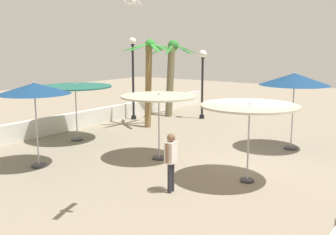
% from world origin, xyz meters
% --- Properties ---
extents(ground_plane, '(56.00, 56.00, 0.00)m').
position_xyz_m(ground_plane, '(0.00, 0.00, 0.00)').
color(ground_plane, gray).
extents(boundary_wall, '(25.20, 0.30, 0.81)m').
position_xyz_m(boundary_wall, '(0.00, 9.83, 0.40)').
color(boundary_wall, silver).
rests_on(boundary_wall, ground_plane).
extents(patio_umbrella_0, '(2.68, 2.68, 2.42)m').
position_xyz_m(patio_umbrella_0, '(-0.77, 3.29, 2.18)').
color(patio_umbrella_0, '#333338').
rests_on(patio_umbrella_0, ground_plane).
extents(patio_umbrella_1, '(2.88, 2.88, 2.44)m').
position_xyz_m(patio_umbrella_1, '(-1.15, -0.34, 2.25)').
color(patio_umbrella_1, '#333338').
rests_on(patio_umbrella_1, ground_plane).
extents(patio_umbrella_2, '(2.68, 2.68, 3.05)m').
position_xyz_m(patio_umbrella_2, '(3.41, -0.10, 2.76)').
color(patio_umbrella_2, '#333338').
rests_on(patio_umbrella_2, ground_plane).
extents(patio_umbrella_3, '(3.06, 3.06, 2.47)m').
position_xyz_m(patio_umbrella_3, '(-0.54, 7.90, 2.24)').
color(patio_umbrella_3, '#333338').
rests_on(patio_umbrella_3, ground_plane).
extents(patio_umbrella_4, '(2.39, 2.39, 2.90)m').
position_xyz_m(patio_umbrella_4, '(-3.90, 6.03, 2.64)').
color(patio_umbrella_4, '#333338').
rests_on(patio_umbrella_4, ground_plane).
extents(palm_tree_0, '(2.69, 2.69, 4.37)m').
position_xyz_m(palm_tree_0, '(6.86, 8.16, 2.75)').
color(palm_tree_0, brown).
rests_on(palm_tree_0, ground_plane).
extents(palm_tree_2, '(2.77, 2.79, 4.36)m').
position_xyz_m(palm_tree_2, '(3.62, 7.21, 2.83)').
color(palm_tree_2, brown).
rests_on(palm_tree_2, ground_plane).
extents(lamp_post_2, '(0.43, 0.43, 3.80)m').
position_xyz_m(lamp_post_2, '(7.09, 6.22, 2.59)').
color(lamp_post_2, black).
rests_on(lamp_post_2, ground_plane).
extents(lamp_post_3, '(0.38, 0.38, 4.46)m').
position_xyz_m(lamp_post_3, '(4.70, 9.19, 2.79)').
color(lamp_post_3, black).
rests_on(lamp_post_3, ground_plane).
extents(guest_0, '(0.56, 0.29, 1.68)m').
position_xyz_m(guest_0, '(-3.19, 1.03, 1.02)').
color(guest_0, '#26262D').
rests_on(guest_0, ground_plane).
extents(seagull_1, '(1.03, 0.50, 0.14)m').
position_xyz_m(seagull_1, '(-5.34, 0.54, 4.98)').
color(seagull_1, white).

